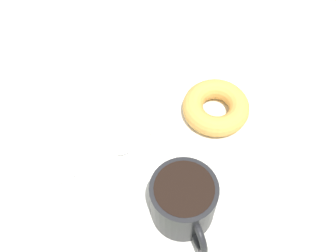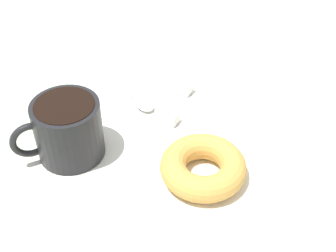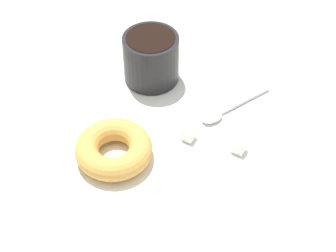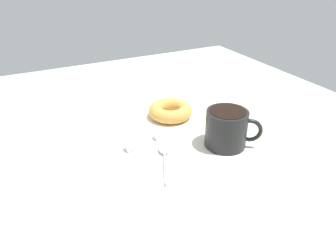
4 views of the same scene
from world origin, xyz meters
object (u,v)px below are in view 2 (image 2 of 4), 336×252
donut (203,167)px  sugar_cube (186,88)px  sugar_cube_extra (172,118)px  coffee_cup (67,129)px  spoon (137,99)px

donut → sugar_cube: 18.11cm
sugar_cube → sugar_cube_extra: bearing=101.8°
coffee_cup → spoon: (-2.01, -14.07, -3.85)cm
spoon → sugar_cube_extra: (-7.12, 1.94, 0.47)cm
spoon → sugar_cube_extra: bearing=164.7°
donut → spoon: donut is taller
coffee_cup → donut: size_ratio=0.98×
donut → spoon: size_ratio=0.86×
sugar_cube_extra → coffee_cup: bearing=53.0°
coffee_cup → sugar_cube: coffee_cup is taller
donut → sugar_cube_extra: 11.46cm
sugar_cube_extra → donut: bearing=138.8°
coffee_cup → spoon: coffee_cup is taller
sugar_cube → spoon: bearing=44.7°
coffee_cup → donut: (-17.72, -4.60, -2.55)cm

